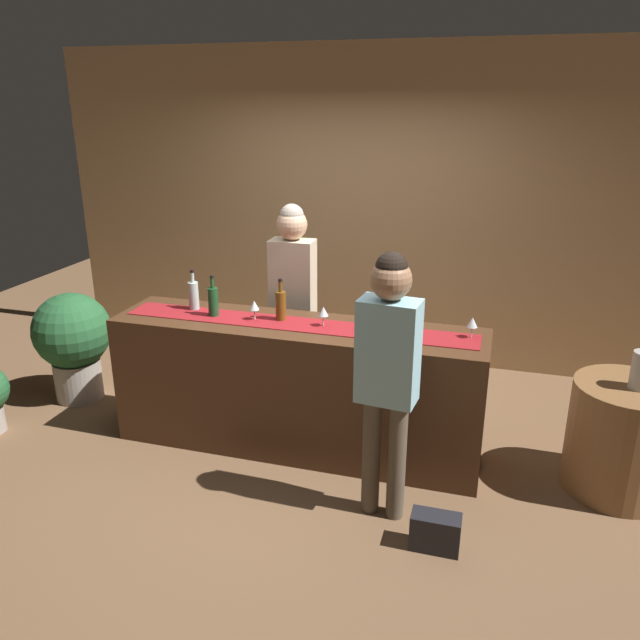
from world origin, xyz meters
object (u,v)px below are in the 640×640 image
Objects in this scene: wine_glass_near_customer at (323,312)px; wine_bottle_clear at (194,295)px; wine_bottle_amber at (281,305)px; wine_glass_mid_counter at (472,323)px; customer_sipping at (388,362)px; handbag at (435,532)px; wine_bottle_green at (213,301)px; bartender at (293,287)px; round_side_table at (622,438)px; potted_plant_tall at (73,339)px; wine_glass_far_end at (254,306)px.

wine_bottle_clear is at bearing 175.39° from wine_glass_near_customer.
wine_bottle_amber is 2.10× the size of wine_glass_near_customer.
wine_glass_mid_counter is 0.09× the size of customer_sipping.
wine_bottle_green is at bearing 153.82° from handbag.
wine_bottle_amber is 0.18× the size of bartender.
wine_bottle_clear reaches higher than round_side_table.
wine_bottle_clear is 0.33× the size of potted_plant_tall.
wine_glass_mid_counter reaches higher than potted_plant_tall.
round_side_table is (0.99, 0.01, -0.69)m from wine_glass_mid_counter.
wine_glass_mid_counter is 1.49m from wine_glass_far_end.
bartender reaches higher than wine_bottle_green.
handbag is (-0.08, -0.92, -0.95)m from wine_glass_mid_counter.
potted_plant_tall is (-2.79, 0.83, -0.48)m from customer_sipping.
wine_bottle_clear and wine_bottle_green have the same top height.
wine_glass_far_end is at bearing -177.27° from wine_glass_mid_counter.
handbag is (1.92, -0.94, -0.95)m from wine_bottle_clear.
wine_bottle_green is 0.41× the size of round_side_table.
wine_bottle_amber is 1.31m from wine_glass_mid_counter.
potted_plant_tall is (-1.41, 0.22, -0.53)m from wine_bottle_green.
potted_plant_tall is 3.34m from handbag.
customer_sipping reaches higher than wine_bottle_clear.
handbag is at bearing -28.03° from customer_sipping.
bartender is 2.27× the size of round_side_table.
wine_glass_far_end is 2.57m from round_side_table.
wine_bottle_amber is at bearing -4.93° from potted_plant_tall.
bartender is at bearing 81.42° from wine_glass_far_end.
wine_bottle_green is 0.81m from wine_glass_near_customer.
bartender is 1.02× the size of customer_sipping.
wine_glass_mid_counter is at bearing -2.61° from potted_plant_tall.
wine_glass_near_customer is at bearing 124.60° from bartender.
customer_sipping is (1.57, -0.70, -0.05)m from wine_bottle_clear.
wine_glass_mid_counter is 3.26m from potted_plant_tall.
round_side_table reaches higher than handbag.
bartender is (-1.40, 0.51, -0.02)m from wine_glass_mid_counter.
bartender reaches higher than wine_bottle_clear.
wine_glass_near_customer and wine_glass_far_end have the same top height.
round_side_table is (1.98, 0.06, -0.69)m from wine_glass_near_customer.
wine_glass_mid_counter is 1.00× the size of wine_glass_far_end.
handbag is at bearing -31.09° from wine_glass_far_end.
wine_bottle_clear is at bearing 169.71° from wine_glass_far_end.
wine_bottle_green reaches higher than wine_glass_mid_counter.
bartender is (-0.41, 0.57, -0.02)m from wine_glass_near_customer.
customer_sipping is 2.95m from potted_plant_tall.
round_side_table is (1.42, 0.69, -0.65)m from customer_sipping.
potted_plant_tall is at bearing 169.82° from customer_sipping.
wine_bottle_green is at bearing -25.47° from wine_bottle_clear.
wine_bottle_green is at bearing -179.02° from wine_glass_near_customer.
wine_glass_near_customer is (0.81, 0.01, -0.01)m from wine_bottle_green.
customer_sipping reaches higher than wine_glass_mid_counter.
bartender is (0.40, 0.58, -0.02)m from wine_bottle_green.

